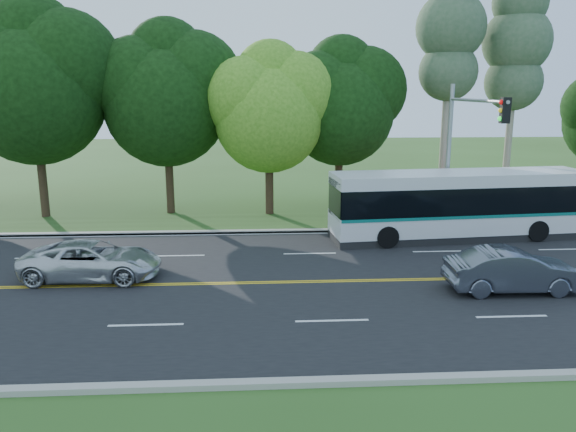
{
  "coord_description": "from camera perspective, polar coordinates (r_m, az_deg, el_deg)",
  "views": [
    {
      "loc": [
        -2.71,
        -19.03,
        6.79
      ],
      "look_at": [
        -1.5,
        2.0,
        1.99
      ],
      "focal_mm": 35.0,
      "sensor_mm": 36.0,
      "label": 1
    }
  ],
  "objects": [
    {
      "name": "ground",
      "position": [
        20.39,
        4.57,
        -6.66
      ],
      "size": [
        120.0,
        120.0,
        0.0
      ],
      "primitive_type": "plane",
      "color": "#30531B",
      "rests_on": "ground"
    },
    {
      "name": "road",
      "position": [
        20.38,
        4.57,
        -6.64
      ],
      "size": [
        60.0,
        14.0,
        0.02
      ],
      "primitive_type": "cube",
      "color": "black",
      "rests_on": "ground"
    },
    {
      "name": "curb_north",
      "position": [
        27.16,
        2.54,
        -1.49
      ],
      "size": [
        60.0,
        0.3,
        0.15
      ],
      "primitive_type": "cube",
      "color": "#A9A598",
      "rests_on": "ground"
    },
    {
      "name": "curb_south",
      "position": [
        13.91,
        8.71,
        -16.18
      ],
      "size": [
        60.0,
        0.3,
        0.15
      ],
      "primitive_type": "cube",
      "color": "#A9A598",
      "rests_on": "ground"
    },
    {
      "name": "grass_verge",
      "position": [
        28.96,
        2.18,
        -0.64
      ],
      "size": [
        60.0,
        4.0,
        0.1
      ],
      "primitive_type": "cube",
      "color": "#30531B",
      "rests_on": "ground"
    },
    {
      "name": "lane_markings",
      "position": [
        20.37,
        4.31,
        -6.61
      ],
      "size": [
        57.6,
        13.82,
        0.0
      ],
      "color": "gold",
      "rests_on": "road"
    },
    {
      "name": "tree_row",
      "position": [
        31.26,
        -7.96,
        12.6
      ],
      "size": [
        44.7,
        9.1,
        13.84
      ],
      "color": "#322016",
      "rests_on": "ground"
    },
    {
      "name": "bougainvillea_hedge",
      "position": [
        29.56,
        16.35,
        0.45
      ],
      "size": [
        9.5,
        2.25,
        1.5
      ],
      "color": "maroon",
      "rests_on": "ground"
    },
    {
      "name": "traffic_signal",
      "position": [
        26.2,
        17.46,
        7.61
      ],
      "size": [
        0.42,
        6.1,
        7.0
      ],
      "color": "#999CA2",
      "rests_on": "ground"
    },
    {
      "name": "transit_bus",
      "position": [
        26.9,
        16.94,
        1.02
      ],
      "size": [
        11.92,
        3.61,
        3.07
      ],
      "rotation": [
        0.0,
        0.0,
        0.09
      ],
      "color": "silver",
      "rests_on": "road"
    },
    {
      "name": "sedan",
      "position": [
        20.61,
        21.89,
        -5.14
      ],
      "size": [
        4.5,
        1.62,
        1.48
      ],
      "primitive_type": "imported",
      "rotation": [
        0.0,
        0.0,
        1.56
      ],
      "color": "#565A68",
      "rests_on": "road"
    },
    {
      "name": "suv",
      "position": [
        21.62,
        -19.29,
        -4.26
      ],
      "size": [
        5.0,
        2.45,
        1.37
      ],
      "primitive_type": "imported",
      "rotation": [
        0.0,
        0.0,
        1.53
      ],
      "color": "silver",
      "rests_on": "road"
    }
  ]
}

